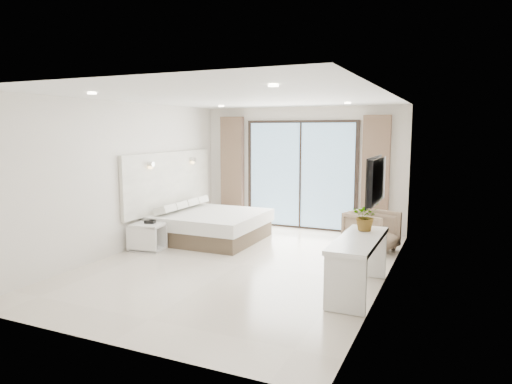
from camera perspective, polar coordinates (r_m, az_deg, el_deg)
ground at (r=7.62m, az=-1.98°, el=-9.02°), size 6.20×6.20×0.00m
room_shell at (r=8.19m, az=-0.59°, el=3.45°), size 4.62×6.22×2.72m
bed at (r=9.25m, az=-5.78°, el=-4.16°), size 1.99×1.89×0.69m
nightstand at (r=8.62m, az=-13.33°, el=-5.50°), size 0.60×0.52×0.50m
phone at (r=8.58m, az=-13.11°, el=-3.64°), size 0.21×0.18×0.06m
console_desk at (r=6.32m, az=12.68°, el=-7.38°), size 0.53×1.70×0.77m
plant at (r=6.69m, az=13.59°, el=-3.31°), size 0.47×0.50×0.34m
armchair at (r=8.59m, az=14.27°, el=-4.51°), size 0.95×0.98×0.81m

